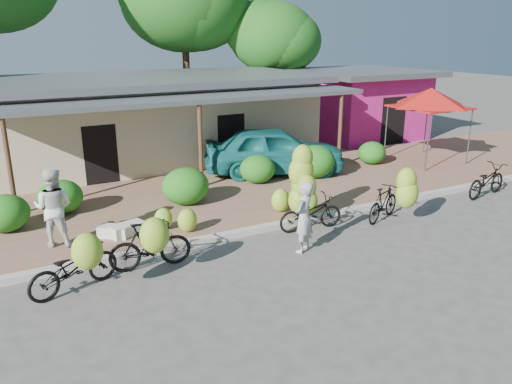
{
  "coord_description": "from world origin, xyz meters",
  "views": [
    {
      "loc": [
        -5.88,
        -8.66,
        4.97
      ],
      "look_at": [
        -0.3,
        1.74,
        1.2
      ],
      "focal_mm": 35.0,
      "sensor_mm": 36.0,
      "label": 1
    }
  ],
  "objects_px": {
    "red_canopy": "(431,98)",
    "bike_far_right": "(487,181)",
    "bystander": "(53,207)",
    "sack_far": "(114,231)",
    "sack_near": "(127,229)",
    "teal_van": "(274,150)",
    "bike_far_left": "(75,265)",
    "vendor": "(304,217)",
    "bike_left": "(151,243)",
    "tree_near_right": "(268,35)",
    "bike_right": "(392,197)",
    "bike_center": "(306,195)"
  },
  "relations": [
    {
      "from": "tree_near_right",
      "to": "bike_left",
      "type": "xyz_separation_m",
      "value": [
        -10.51,
        -13.47,
        -4.23
      ]
    },
    {
      "from": "bike_far_left",
      "to": "bike_left",
      "type": "height_order",
      "value": "bike_far_left"
    },
    {
      "from": "red_canopy",
      "to": "bystander",
      "type": "bearing_deg",
      "value": -172.59
    },
    {
      "from": "red_canopy",
      "to": "bike_far_right",
      "type": "distance_m",
      "value": 4.67
    },
    {
      "from": "tree_near_right",
      "to": "bike_left",
      "type": "distance_m",
      "value": 17.6
    },
    {
      "from": "bike_far_right",
      "to": "bystander",
      "type": "relative_size",
      "value": 1.08
    },
    {
      "from": "bike_center",
      "to": "teal_van",
      "type": "relative_size",
      "value": 0.44
    },
    {
      "from": "bike_far_right",
      "to": "bike_center",
      "type": "bearing_deg",
      "value": 75.67
    },
    {
      "from": "red_canopy",
      "to": "bike_far_left",
      "type": "bearing_deg",
      "value": -163.12
    },
    {
      "from": "tree_near_right",
      "to": "red_canopy",
      "type": "xyz_separation_m",
      "value": [
        1.79,
        -9.47,
        -2.26
      ]
    },
    {
      "from": "red_canopy",
      "to": "bystander",
      "type": "height_order",
      "value": "red_canopy"
    },
    {
      "from": "bike_left",
      "to": "sack_far",
      "type": "bearing_deg",
      "value": 15.94
    },
    {
      "from": "teal_van",
      "to": "sack_far",
      "type": "bearing_deg",
      "value": 137.1
    },
    {
      "from": "bike_center",
      "to": "bike_right",
      "type": "xyz_separation_m",
      "value": [
        2.25,
        -0.85,
        -0.17
      ]
    },
    {
      "from": "bike_center",
      "to": "bystander",
      "type": "distance_m",
      "value": 6.28
    },
    {
      "from": "tree_near_right",
      "to": "bike_center",
      "type": "xyz_separation_m",
      "value": [
        -6.1,
        -12.85,
        -4.0
      ]
    },
    {
      "from": "bike_far_right",
      "to": "bystander",
      "type": "height_order",
      "value": "bystander"
    },
    {
      "from": "bike_far_left",
      "to": "bike_right",
      "type": "distance_m",
      "value": 8.27
    },
    {
      "from": "red_canopy",
      "to": "bike_far_left",
      "type": "relative_size",
      "value": 1.73
    },
    {
      "from": "bike_right",
      "to": "teal_van",
      "type": "relative_size",
      "value": 0.34
    },
    {
      "from": "bike_left",
      "to": "vendor",
      "type": "xyz_separation_m",
      "value": [
        3.47,
        -0.71,
        0.22
      ]
    },
    {
      "from": "red_canopy",
      "to": "bike_right",
      "type": "height_order",
      "value": "red_canopy"
    },
    {
      "from": "sack_near",
      "to": "teal_van",
      "type": "distance_m",
      "value": 7.03
    },
    {
      "from": "bike_right",
      "to": "sack_near",
      "type": "height_order",
      "value": "bike_right"
    },
    {
      "from": "bike_far_left",
      "to": "bike_far_right",
      "type": "bearing_deg",
      "value": -107.64
    },
    {
      "from": "red_canopy",
      "to": "tree_near_right",
      "type": "bearing_deg",
      "value": 100.73
    },
    {
      "from": "bystander",
      "to": "bike_center",
      "type": "bearing_deg",
      "value": -166.74
    },
    {
      "from": "sack_near",
      "to": "vendor",
      "type": "bearing_deg",
      "value": -37.35
    },
    {
      "from": "sack_far",
      "to": "teal_van",
      "type": "xyz_separation_m",
      "value": [
        6.49,
        3.24,
        0.71
      ]
    },
    {
      "from": "bike_right",
      "to": "teal_van",
      "type": "bearing_deg",
      "value": -16.47
    },
    {
      "from": "bystander",
      "to": "sack_far",
      "type": "bearing_deg",
      "value": -159.59
    },
    {
      "from": "red_canopy",
      "to": "bike_far_right",
      "type": "xyz_separation_m",
      "value": [
        -1.41,
        -3.93,
        -2.1
      ]
    },
    {
      "from": "tree_near_right",
      "to": "teal_van",
      "type": "relative_size",
      "value": 1.33
    },
    {
      "from": "bike_right",
      "to": "teal_van",
      "type": "distance_m",
      "value": 5.52
    },
    {
      "from": "red_canopy",
      "to": "sack_far",
      "type": "bearing_deg",
      "value": -171.09
    },
    {
      "from": "sack_near",
      "to": "vendor",
      "type": "xyz_separation_m",
      "value": [
        3.5,
        -2.67,
        0.59
      ]
    },
    {
      "from": "red_canopy",
      "to": "vendor",
      "type": "height_order",
      "value": "red_canopy"
    },
    {
      "from": "sack_far",
      "to": "bystander",
      "type": "bearing_deg",
      "value": 172.7
    },
    {
      "from": "bike_far_left",
      "to": "sack_near",
      "type": "height_order",
      "value": "bike_far_left"
    },
    {
      "from": "red_canopy",
      "to": "bike_right",
      "type": "relative_size",
      "value": 2.08
    },
    {
      "from": "sack_far",
      "to": "bike_left",
      "type": "bearing_deg",
      "value": -80.11
    },
    {
      "from": "bike_far_right",
      "to": "bike_left",
      "type": "bearing_deg",
      "value": 80.89
    },
    {
      "from": "bike_far_left",
      "to": "vendor",
      "type": "distance_m",
      "value": 5.1
    },
    {
      "from": "red_canopy",
      "to": "bike_far_right",
      "type": "relative_size",
      "value": 1.71
    },
    {
      "from": "sack_far",
      "to": "bike_center",
      "type": "bearing_deg",
      "value": -16.35
    },
    {
      "from": "bike_center",
      "to": "bystander",
      "type": "xyz_separation_m",
      "value": [
        -6.08,
        1.57,
        0.18
      ]
    },
    {
      "from": "sack_near",
      "to": "bike_far_left",
      "type": "bearing_deg",
      "value": -125.68
    },
    {
      "from": "vendor",
      "to": "tree_near_right",
      "type": "bearing_deg",
      "value": -148.2
    },
    {
      "from": "bike_left",
      "to": "bike_far_right",
      "type": "distance_m",
      "value": 10.9
    },
    {
      "from": "sack_near",
      "to": "bike_far_right",
      "type": "bearing_deg",
      "value": -9.82
    }
  ]
}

